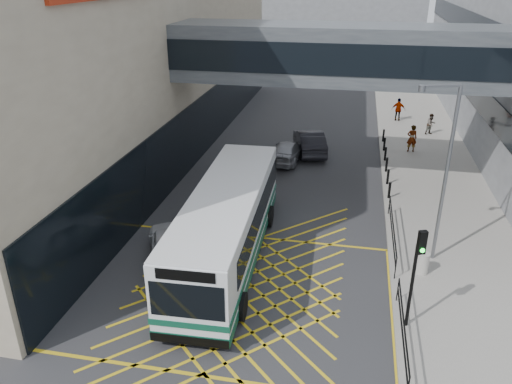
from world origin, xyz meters
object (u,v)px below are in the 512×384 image
Objects in this scene: traffic_light at (417,266)px; street_lamp at (443,166)px; bus at (228,223)px; pedestrian_a at (412,138)px; pedestrian_c at (398,110)px; car_dark at (310,141)px; car_white at (170,244)px; litter_bin at (422,263)px; car_silver at (287,151)px; pedestrian_b at (431,124)px.

street_lamp is at bearing 53.79° from traffic_light.
bus is 6.40× the size of pedestrian_a.
pedestrian_a is 1.01× the size of pedestrian_c.
pedestrian_a is (8.95, 15.73, -0.69)m from bus.
car_dark is 15.07m from street_lamp.
car_white is 10.67m from litter_bin.
pedestrian_a reaches higher than litter_bin.
traffic_light is at bearing 96.79° from pedestrian_c.
traffic_light is (5.27, -18.01, 1.89)m from car_dark.
pedestrian_c reaches higher than car_dark.
pedestrian_c reaches higher than litter_bin.
street_lamp is at bearing 7.92° from bus.
car_white is 13.64m from car_silver.
traffic_light is at bearing 140.39° from car_white.
traffic_light is (9.83, -2.89, 1.93)m from car_white.
pedestrian_a is 4.70m from pedestrian_b.
traffic_light reaches higher than car_white.
car_white is 2.56× the size of pedestrian_a.
traffic_light is at bearing 118.42° from car_silver.
traffic_light is 4.29m from litter_bin.
litter_bin is at bearing -130.10° from pedestrian_b.
pedestrian_a reaches higher than car_white.
bus is 2.73m from car_white.
pedestrian_c is (-0.44, 7.72, -0.01)m from pedestrian_a.
bus is 2.34× the size of car_dark.
pedestrian_b reaches higher than car_silver.
car_dark is 2.28m from car_silver.
street_lamp is 8.24× the size of litter_bin.
litter_bin is at bearing 79.39° from pedestrian_a.
car_silver is at bearing -176.11° from pedestrian_b.
car_white is at bearing -175.79° from litter_bin.
bus is 12.77m from car_silver.
litter_bin is at bearing 126.92° from car_silver.
pedestrian_a is at bearing 63.30° from traffic_light.
car_silver is 2.39× the size of pedestrian_a.
car_white is at bearing 58.58° from car_dark.
traffic_light reaches higher than litter_bin.
car_white is 15.80m from car_dark.
car_dark is 0.68× the size of street_lamp.
pedestrian_c is (-0.10, 21.94, -3.39)m from street_lamp.
traffic_light reaches higher than pedestrian_b.
litter_bin is (7.36, -12.45, -0.08)m from car_silver.
car_white is 11.86m from street_lamp.
pedestrian_c is at bearing 89.17° from litter_bin.
litter_bin is 20.00m from pedestrian_b.
bus is 2.68× the size of car_silver.
street_lamp is (8.61, 1.50, 2.69)m from bus.
pedestrian_b is at bearing 59.92° from traffic_light.
car_silver is 2.84× the size of pedestrian_b.
pedestrian_c is (6.43, 8.86, 0.28)m from car_dark.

